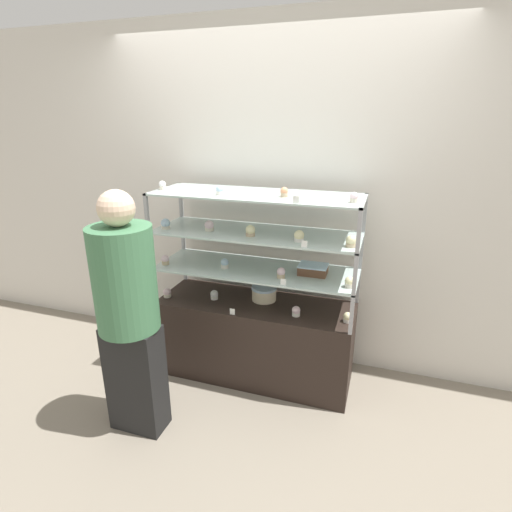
# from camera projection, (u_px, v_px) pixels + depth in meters

# --- Properties ---
(ground_plane) EXTENTS (20.00, 20.00, 0.00)m
(ground_plane) POSITION_uv_depth(u_px,v_px,m) (256.00, 372.00, 3.15)
(ground_plane) COLOR gray
(back_wall) EXTENTS (8.00, 0.05, 2.60)m
(back_wall) POSITION_uv_depth(u_px,v_px,m) (272.00, 200.00, 3.07)
(back_wall) COLOR silver
(back_wall) RESTS_ON ground_plane
(display_base) EXTENTS (1.44, 0.50, 0.61)m
(display_base) POSITION_uv_depth(u_px,v_px,m) (256.00, 339.00, 3.05)
(display_base) COLOR black
(display_base) RESTS_ON ground_plane
(display_riser_lower) EXTENTS (1.44, 0.50, 0.27)m
(display_riser_lower) POSITION_uv_depth(u_px,v_px,m) (256.00, 270.00, 2.86)
(display_riser_lower) COLOR #99999E
(display_riser_lower) RESTS_ON display_base
(display_riser_middle) EXTENTS (1.44, 0.50, 0.27)m
(display_riser_middle) POSITION_uv_depth(u_px,v_px,m) (256.00, 234.00, 2.77)
(display_riser_middle) COLOR #99999E
(display_riser_middle) RESTS_ON display_riser_lower
(display_riser_upper) EXTENTS (1.44, 0.50, 0.27)m
(display_riser_upper) POSITION_uv_depth(u_px,v_px,m) (256.00, 196.00, 2.68)
(display_riser_upper) COLOR #99999E
(display_riser_upper) RESTS_ON display_riser_middle
(layer_cake_centerpiece) EXTENTS (0.19, 0.19, 0.11)m
(layer_cake_centerpiece) POSITION_uv_depth(u_px,v_px,m) (264.00, 293.00, 2.98)
(layer_cake_centerpiece) COLOR beige
(layer_cake_centerpiece) RESTS_ON display_base
(sheet_cake_frosted) EXTENTS (0.20, 0.15, 0.07)m
(sheet_cake_frosted) POSITION_uv_depth(u_px,v_px,m) (313.00, 269.00, 2.75)
(sheet_cake_frosted) COLOR brown
(sheet_cake_frosted) RESTS_ON display_riser_lower
(cupcake_0) EXTENTS (0.06, 0.06, 0.07)m
(cupcake_0) POSITION_uv_depth(u_px,v_px,m) (167.00, 293.00, 3.03)
(cupcake_0) COLOR beige
(cupcake_0) RESTS_ON display_base
(cupcake_1) EXTENTS (0.06, 0.06, 0.07)m
(cupcake_1) POSITION_uv_depth(u_px,v_px,m) (214.00, 295.00, 2.99)
(cupcake_1) COLOR white
(cupcake_1) RESTS_ON display_base
(cupcake_2) EXTENTS (0.06, 0.06, 0.07)m
(cupcake_2) POSITION_uv_depth(u_px,v_px,m) (296.00, 311.00, 2.74)
(cupcake_2) COLOR white
(cupcake_2) RESTS_ON display_base
(cupcake_3) EXTENTS (0.06, 0.06, 0.07)m
(cupcake_3) POSITION_uv_depth(u_px,v_px,m) (348.00, 317.00, 2.66)
(cupcake_3) COLOR white
(cupcake_3) RESTS_ON display_base
(price_tag_0) EXTENTS (0.04, 0.00, 0.04)m
(price_tag_0) POSITION_uv_depth(u_px,v_px,m) (232.00, 312.00, 2.76)
(price_tag_0) COLOR white
(price_tag_0) RESTS_ON display_base
(cupcake_4) EXTENTS (0.06, 0.06, 0.07)m
(cupcake_4) POSITION_uv_depth(u_px,v_px,m) (165.00, 260.00, 2.93)
(cupcake_4) COLOR #CCB28C
(cupcake_4) RESTS_ON display_riser_lower
(cupcake_5) EXTENTS (0.06, 0.06, 0.07)m
(cupcake_5) POSITION_uv_depth(u_px,v_px,m) (225.00, 263.00, 2.85)
(cupcake_5) COLOR white
(cupcake_5) RESTS_ON display_riser_lower
(cupcake_6) EXTENTS (0.06, 0.06, 0.07)m
(cupcake_6) POSITION_uv_depth(u_px,v_px,m) (281.00, 273.00, 2.68)
(cupcake_6) COLOR #CCB28C
(cupcake_6) RESTS_ON display_riser_lower
(cupcake_7) EXTENTS (0.06, 0.06, 0.07)m
(cupcake_7) POSITION_uv_depth(u_px,v_px,m) (349.00, 282.00, 2.53)
(cupcake_7) COLOR beige
(cupcake_7) RESTS_ON display_riser_lower
(price_tag_1) EXTENTS (0.04, 0.00, 0.04)m
(price_tag_1) POSITION_uv_depth(u_px,v_px,m) (283.00, 282.00, 2.56)
(price_tag_1) COLOR white
(price_tag_1) RESTS_ON display_riser_lower
(cupcake_8) EXTENTS (0.07, 0.07, 0.07)m
(cupcake_8) POSITION_uv_depth(u_px,v_px,m) (166.00, 224.00, 2.84)
(cupcake_8) COLOR beige
(cupcake_8) RESTS_ON display_riser_middle
(cupcake_9) EXTENTS (0.07, 0.07, 0.07)m
(cupcake_9) POSITION_uv_depth(u_px,v_px,m) (209.00, 226.00, 2.79)
(cupcake_9) COLOR beige
(cupcake_9) RESTS_ON display_riser_middle
(cupcake_10) EXTENTS (0.07, 0.07, 0.07)m
(cupcake_10) POSITION_uv_depth(u_px,v_px,m) (250.00, 231.00, 2.67)
(cupcake_10) COLOR #CCB28C
(cupcake_10) RESTS_ON display_riser_middle
(cupcake_11) EXTENTS (0.07, 0.07, 0.07)m
(cupcake_11) POSITION_uv_depth(u_px,v_px,m) (299.00, 236.00, 2.56)
(cupcake_11) COLOR white
(cupcake_11) RESTS_ON display_riser_middle
(cupcake_12) EXTENTS (0.07, 0.07, 0.07)m
(cupcake_12) POSITION_uv_depth(u_px,v_px,m) (351.00, 241.00, 2.45)
(cupcake_12) COLOR #CCB28C
(cupcake_12) RESTS_ON display_riser_middle
(price_tag_2) EXTENTS (0.04, 0.00, 0.04)m
(price_tag_2) POSITION_uv_depth(u_px,v_px,m) (304.00, 244.00, 2.44)
(price_tag_2) COLOR white
(price_tag_2) RESTS_ON display_riser_middle
(cupcake_13) EXTENTS (0.05, 0.05, 0.06)m
(cupcake_13) POSITION_uv_depth(u_px,v_px,m) (162.00, 185.00, 2.80)
(cupcake_13) COLOR beige
(cupcake_13) RESTS_ON display_riser_upper
(cupcake_14) EXTENTS (0.05, 0.05, 0.06)m
(cupcake_14) POSITION_uv_depth(u_px,v_px,m) (220.00, 190.00, 2.62)
(cupcake_14) COLOR white
(cupcake_14) RESTS_ON display_riser_upper
(cupcake_15) EXTENTS (0.05, 0.05, 0.06)m
(cupcake_15) POSITION_uv_depth(u_px,v_px,m) (284.00, 192.00, 2.56)
(cupcake_15) COLOR #CCB28C
(cupcake_15) RESTS_ON display_riser_upper
(cupcake_16) EXTENTS (0.05, 0.05, 0.06)m
(cupcake_16) POSITION_uv_depth(u_px,v_px,m) (354.00, 197.00, 2.39)
(cupcake_16) COLOR beige
(cupcake_16) RESTS_ON display_riser_upper
(price_tag_3) EXTENTS (0.04, 0.00, 0.04)m
(price_tag_3) POSITION_uv_depth(u_px,v_px,m) (296.00, 200.00, 2.37)
(price_tag_3) COLOR white
(price_tag_3) RESTS_ON display_riser_upper
(customer_figure) EXTENTS (0.36, 0.36, 1.55)m
(customer_figure) POSITION_uv_depth(u_px,v_px,m) (128.00, 311.00, 2.35)
(customer_figure) COLOR black
(customer_figure) RESTS_ON ground_plane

